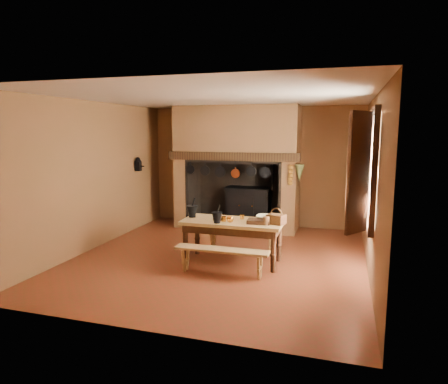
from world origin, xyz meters
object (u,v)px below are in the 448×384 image
object	(u,v)px
work_table	(233,227)
wicker_basket	(276,219)
bench_front	(222,255)
coffee_grinder	(217,217)
mixing_bowl	(266,218)
iron_range	(249,206)

from	to	relation	value
work_table	wicker_basket	xyz separation A→B (m)	(0.75, -0.04, 0.20)
bench_front	coffee_grinder	size ratio (longest dim) A/B	8.83
work_table	bench_front	distance (m)	0.71
mixing_bowl	wicker_basket	size ratio (longest dim) A/B	1.01
iron_range	work_table	world-z (taller)	iron_range
bench_front	mixing_bowl	bearing A→B (deg)	56.86
bench_front	wicker_basket	size ratio (longest dim) A/B	4.53
coffee_grinder	wicker_basket	bearing A→B (deg)	27.45
work_table	wicker_basket	world-z (taller)	wicker_basket
iron_range	work_table	size ratio (longest dim) A/B	0.94
wicker_basket	coffee_grinder	bearing A→B (deg)	-157.44
work_table	coffee_grinder	size ratio (longest dim) A/B	9.99
bench_front	wicker_basket	bearing A→B (deg)	38.64
work_table	bench_front	world-z (taller)	work_table
iron_range	coffee_grinder	bearing A→B (deg)	-88.19
bench_front	wicker_basket	world-z (taller)	wicker_basket
coffee_grinder	work_table	bearing A→B (deg)	44.53
work_table	mixing_bowl	world-z (taller)	mixing_bowl
bench_front	coffee_grinder	bearing A→B (deg)	113.87
iron_range	wicker_basket	world-z (taller)	iron_range
work_table	mixing_bowl	xyz separation A→B (m)	(0.54, 0.19, 0.16)
wicker_basket	bench_front	bearing A→B (deg)	-121.69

